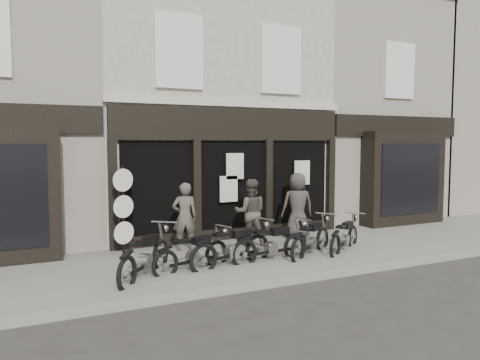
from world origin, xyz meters
name	(u,v)px	position (x,y,z in m)	size (l,w,h in m)	color
ground_plane	(285,266)	(0.00, 0.00, 0.00)	(90.00, 90.00, 0.00)	#2D2B28
pavement	(267,255)	(0.00, 0.90, 0.06)	(30.00, 4.20, 0.12)	slate
kerb	(315,276)	(0.00, -1.25, 0.07)	(30.00, 0.25, 0.13)	gray
central_building	(196,109)	(0.00, 5.95, 4.08)	(7.30, 6.22, 8.34)	#B8B39E
neighbour_right	(345,115)	(6.35, 5.90, 4.04)	(5.60, 6.73, 8.34)	gray
filler_right	(479,118)	(14.50, 6.00, 4.10)	(11.00, 6.00, 8.20)	gray
motorcycle_0	(146,260)	(-3.29, 0.26, 0.44)	(1.71, 1.94, 1.12)	black
motorcycle_1	(193,256)	(-2.20, 0.32, 0.39)	(2.02, 0.88, 0.99)	black
motorcycle_2	(233,251)	(-1.25, 0.25, 0.44)	(2.27, 0.85, 1.10)	black
motorcycle_3	(272,247)	(-0.21, 0.27, 0.42)	(2.20, 0.60, 1.05)	black
motorcycle_4	(311,242)	(0.98, 0.33, 0.42)	(1.96, 1.38, 1.05)	black
motorcycle_5	(345,239)	(2.01, 0.31, 0.40)	(1.84, 1.38, 1.00)	black
man_left	(185,217)	(-1.79, 2.07, 1.01)	(0.65, 0.43, 1.78)	#4B463D
man_centre	(250,212)	(0.05, 1.91, 1.03)	(0.88, 0.69, 1.82)	#454137
man_right	(297,205)	(1.72, 2.15, 1.09)	(0.94, 0.61, 1.93)	#39342F
advert_sign_post	(123,214)	(-3.31, 2.35, 1.15)	(0.55, 0.37, 2.35)	black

